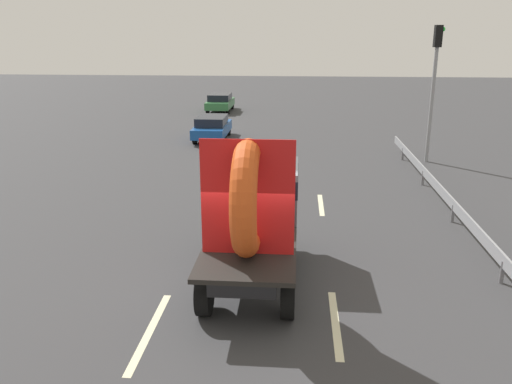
# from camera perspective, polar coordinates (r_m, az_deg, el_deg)

# --- Properties ---
(ground_plane) EXTENTS (120.00, 120.00, 0.00)m
(ground_plane) POSITION_cam_1_polar(r_m,az_deg,el_deg) (12.24, -1.14, -10.22)
(ground_plane) COLOR #38383A
(flatbed_truck) EXTENTS (2.02, 4.86, 3.59)m
(flatbed_truck) POSITION_cam_1_polar(r_m,az_deg,el_deg) (12.26, -0.21, -1.43)
(flatbed_truck) COLOR black
(flatbed_truck) RESTS_ON ground_plane
(distant_sedan) EXTENTS (1.66, 3.88, 1.26)m
(distant_sedan) POSITION_cam_1_polar(r_m,az_deg,el_deg) (28.68, -4.78, 7.02)
(distant_sedan) COLOR black
(distant_sedan) RESTS_ON ground_plane
(traffic_light) EXTENTS (0.42, 0.36, 5.86)m
(traffic_light) POSITION_cam_1_polar(r_m,az_deg,el_deg) (24.36, 18.74, 11.91)
(traffic_light) COLOR gray
(traffic_light) RESTS_ON ground_plane
(guardrail) EXTENTS (0.10, 16.43, 0.71)m
(guardrail) POSITION_cam_1_polar(r_m,az_deg,el_deg) (18.98, 18.98, 0.55)
(guardrail) COLOR gray
(guardrail) RESTS_ON ground_plane
(lane_dash_left_near) EXTENTS (0.16, 2.91, 0.01)m
(lane_dash_left_near) POSITION_cam_1_polar(r_m,az_deg,el_deg) (10.81, -11.42, -14.52)
(lane_dash_left_near) COLOR beige
(lane_dash_left_near) RESTS_ON ground_plane
(lane_dash_left_far) EXTENTS (0.16, 3.00, 0.01)m
(lane_dash_left_far) POSITION_cam_1_polar(r_m,az_deg,el_deg) (17.92, -4.61, -1.27)
(lane_dash_left_far) COLOR beige
(lane_dash_left_far) RESTS_ON ground_plane
(lane_dash_right_near) EXTENTS (0.16, 2.61, 0.01)m
(lane_dash_right_near) POSITION_cam_1_polar(r_m,az_deg,el_deg) (10.98, 8.58, -13.83)
(lane_dash_right_near) COLOR beige
(lane_dash_right_near) RESTS_ON ground_plane
(lane_dash_right_far) EXTENTS (0.16, 2.28, 0.01)m
(lane_dash_right_far) POSITION_cam_1_polar(r_m,az_deg,el_deg) (17.90, 7.03, -1.37)
(lane_dash_right_far) COLOR beige
(lane_dash_right_far) RESTS_ON ground_plane
(oncoming_car) EXTENTS (1.68, 3.92, 1.28)m
(oncoming_car) POSITION_cam_1_polar(r_m,az_deg,el_deg) (39.12, -3.90, 9.70)
(oncoming_car) COLOR black
(oncoming_car) RESTS_ON ground_plane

